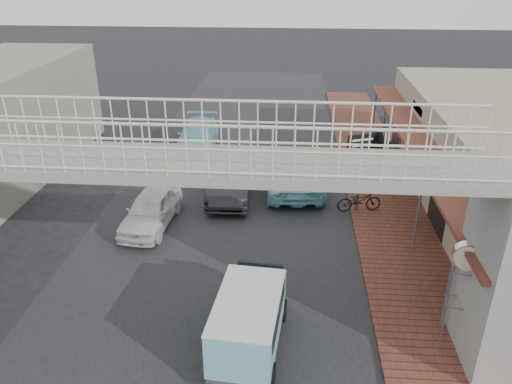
% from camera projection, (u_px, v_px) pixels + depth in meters
% --- Properties ---
extents(ground, '(120.00, 120.00, 0.00)m').
position_uv_depth(ground, '(213.00, 258.00, 17.07)').
color(ground, black).
rests_on(ground, ground).
extents(road_strip, '(10.00, 60.00, 0.01)m').
position_uv_depth(road_strip, '(213.00, 258.00, 17.06)').
color(road_strip, black).
rests_on(road_strip, ground).
extents(sidewalk, '(3.00, 40.00, 0.10)m').
position_uv_depth(sidewalk, '(391.00, 222.00, 19.29)').
color(sidewalk, brown).
rests_on(sidewalk, ground).
extents(shophouse_row, '(7.20, 18.00, 4.00)m').
position_uv_depth(shophouse_row, '(511.00, 169.00, 19.04)').
color(shophouse_row, gray).
rests_on(shophouse_row, ground).
extents(footbridge, '(16.40, 2.40, 6.34)m').
position_uv_depth(footbridge, '(183.00, 238.00, 12.10)').
color(footbridge, gray).
rests_on(footbridge, ground).
extents(white_hatchback, '(1.87, 4.00, 1.32)m').
position_uv_depth(white_hatchback, '(151.00, 210.00, 18.88)').
color(white_hatchback, silver).
rests_on(white_hatchback, ground).
extents(dark_sedan, '(1.87, 4.92, 1.60)m').
position_uv_depth(dark_sedan, '(231.00, 177.00, 21.33)').
color(dark_sedan, black).
rests_on(dark_sedan, ground).
extents(angkot_curb, '(2.80, 5.37, 1.44)m').
position_uv_depth(angkot_curb, '(293.00, 172.00, 21.97)').
color(angkot_curb, '#76C0CC').
rests_on(angkot_curb, ground).
extents(angkot_far, '(2.24, 4.98, 1.42)m').
position_uv_depth(angkot_far, '(198.00, 135.00, 26.54)').
color(angkot_far, '#6DB2BE').
rests_on(angkot_far, ground).
extents(angkot_van, '(1.90, 3.66, 1.74)m').
position_uv_depth(angkot_van, '(249.00, 315.00, 12.68)').
color(angkot_van, black).
rests_on(angkot_van, ground).
extents(motorcycle_near, '(1.86, 0.95, 0.93)m').
position_uv_depth(motorcycle_near, '(359.00, 200.00, 19.81)').
color(motorcycle_near, black).
rests_on(motorcycle_near, sidewalk).
extents(motorcycle_far, '(1.73, 1.27, 1.03)m').
position_uv_depth(motorcycle_far, '(366.00, 160.00, 23.62)').
color(motorcycle_far, black).
rests_on(motorcycle_far, sidewalk).
extents(street_clock, '(0.78, 0.69, 3.02)m').
position_uv_depth(street_clock, '(467.00, 261.00, 12.21)').
color(street_clock, '#59595B').
rests_on(street_clock, sidewalk).
extents(arrow_sign, '(2.00, 1.35, 3.32)m').
position_uv_depth(arrow_sign, '(382.00, 145.00, 19.17)').
color(arrow_sign, '#59595B').
rests_on(arrow_sign, sidewalk).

